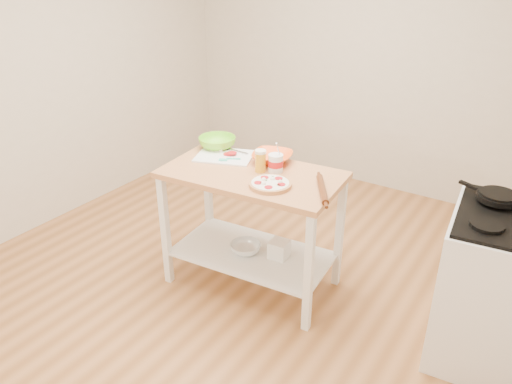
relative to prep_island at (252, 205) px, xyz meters
The scene contains 15 objects.
room_shell 0.71m from the prep_island, 126.77° to the right, with size 4.04×4.54×2.74m.
prep_island is the anchor object (origin of this frame).
gas_stove 1.62m from the prep_island, ahead, with size 0.71×0.80×1.11m.
skillet 1.54m from the prep_island, 13.21° to the left, with size 0.36×0.24×0.03m.
pizza 0.36m from the prep_island, 28.15° to the right, with size 0.27×0.27×0.04m.
cutting_board 0.43m from the prep_island, 158.95° to the left, with size 0.48×0.42×0.04m.
spatula 0.37m from the prep_island, 164.39° to the left, with size 0.13×0.12×0.01m.
knife 0.50m from the prep_island, 148.00° to the left, with size 0.27×0.03×0.01m.
orange_bowl 0.37m from the prep_island, 85.39° to the left, with size 0.28×0.28×0.07m, color #FF5E1D.
green_bowl 0.60m from the prep_island, 153.64° to the left, with size 0.28×0.28×0.09m, color #77DD26.
beer_pint 0.33m from the prep_island, 47.17° to the left, with size 0.08×0.08×0.15m.
yogurt_tub 0.35m from the prep_island, 37.73° to the left, with size 0.10×0.10×0.22m.
rolling_pin 0.60m from the prep_island, ahead, with size 0.04×0.04×0.37m, color #5E2D15.
shelf_glass_bowl 0.36m from the prep_island, 148.44° to the right, with size 0.22×0.22×0.07m, color silver.
shelf_bin 0.38m from the prep_island, 16.43° to the left, with size 0.13×0.13×0.13m, color white.
Camera 1 is at (1.79, -2.45, 2.26)m, focal length 35.00 mm.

